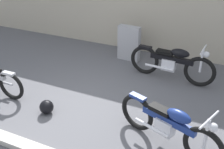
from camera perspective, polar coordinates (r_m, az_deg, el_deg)
name	(u,v)px	position (r m, az deg, el deg)	size (l,w,h in m)	color
ground_plane	(78,111)	(6.06, -7.10, -7.53)	(40.00, 40.00, 0.00)	#56565B
building_wall	(141,1)	(8.67, 6.04, 14.75)	(18.00, 0.30, 3.06)	#B2A893
stone_marker	(129,43)	(8.12, 3.51, 6.43)	(0.65, 0.20, 1.03)	#9E9EA3
helmet	(47,107)	(6.05, -13.31, -6.51)	(0.30, 0.30, 0.30)	black
motorcycle_black	(172,63)	(7.16, 12.23, 2.41)	(2.23, 0.62, 1.00)	black
motorcycle_blue	(169,125)	(5.00, 11.58, -10.17)	(2.04, 0.91, 0.96)	black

